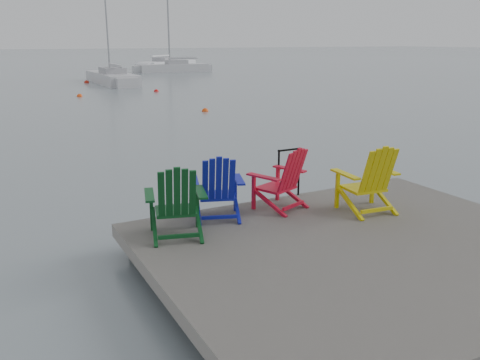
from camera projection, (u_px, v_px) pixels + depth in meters
name	position (u px, v px, depth m)	size (l,w,h in m)	color
ground	(365.00, 277.00, 7.28)	(400.00, 400.00, 0.00)	gray
dock	(367.00, 255.00, 7.19)	(6.00, 5.00, 1.40)	#2F2C2A
handrail	(289.00, 168.00, 9.21)	(0.48, 0.04, 0.90)	black
chair_green	(176.00, 201.00, 7.28)	(1.02, 0.97, 1.10)	#0B4019
chair_blue	(217.00, 187.00, 8.06)	(1.01, 0.96, 1.06)	#0F169B
chair_red	(282.00, 178.00, 8.54)	(1.02, 0.98, 1.07)	red
chair_yellow	(369.00, 179.00, 8.37)	(0.98, 0.91, 1.15)	#D0C00B
sailboat_near	(112.00, 79.00, 39.63)	(2.29, 8.67, 11.93)	silver
sailboat_mid	(167.00, 65.00, 61.93)	(9.24, 8.20, 13.40)	white
sailboat_far	(174.00, 68.00, 53.84)	(7.39, 2.16, 10.26)	#BCBDC1
buoy_a	(205.00, 111.00, 24.13)	(0.32, 0.32, 0.32)	#ED490D
buoy_b	(80.00, 97.00, 30.45)	(0.34, 0.34, 0.34)	#F4470E
buoy_c	(156.00, 92.00, 33.36)	(0.32, 0.32, 0.32)	red
buoy_d	(87.00, 83.00, 40.17)	(0.40, 0.40, 0.40)	#B81A0A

